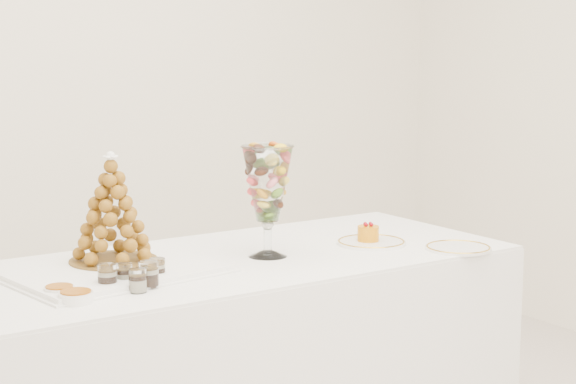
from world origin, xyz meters
TOP-DOWN VIEW (x-y plane):
  - buffet_table at (-0.08, 0.37)m, footprint 1.99×0.81m
  - lace_tray at (-0.42, 0.39)m, footprint 0.65×0.52m
  - macaron_vase at (0.10, 0.33)m, footprint 0.17×0.17m
  - cake_plate at (0.49, 0.28)m, footprint 0.24×0.24m
  - spare_plate at (0.68, 0.05)m, footprint 0.22×0.22m
  - verrine_a at (-0.51, 0.23)m, footprint 0.07×0.07m
  - verrine_b at (-0.45, 0.25)m, footprint 0.05×0.05m
  - verrine_c at (-0.34, 0.26)m, footprint 0.06×0.06m
  - verrine_d at (-0.45, 0.16)m, footprint 0.05×0.05m
  - verrine_e at (-0.40, 0.18)m, footprint 0.07×0.07m
  - ramekin_back at (-0.65, 0.24)m, footprint 0.08×0.08m
  - ramekin_front at (-0.64, 0.15)m, footprint 0.09×0.09m
  - croquembouche at (-0.38, 0.47)m, footprint 0.27×0.27m
  - mousse_cake at (0.49, 0.29)m, footprint 0.07×0.07m

SIDE VIEW (x-z plane):
  - buffet_table at x=-0.08m, z-range 0.00..0.75m
  - spare_plate at x=0.68m, z-range 0.75..0.76m
  - cake_plate at x=0.49m, z-range 0.75..0.76m
  - lace_tray at x=-0.42m, z-range 0.75..0.77m
  - ramekin_back at x=-0.65m, z-range 0.75..0.78m
  - ramekin_front at x=-0.64m, z-range 0.75..0.78m
  - verrine_c at x=-0.34m, z-range 0.75..0.82m
  - verrine_b at x=-0.45m, z-range 0.75..0.82m
  - verrine_d at x=-0.45m, z-range 0.75..0.82m
  - verrine_a at x=-0.51m, z-range 0.75..0.83m
  - mousse_cake at x=0.49m, z-range 0.76..0.82m
  - verrine_e at x=-0.40m, z-range 0.75..0.83m
  - croquembouche at x=-0.38m, z-range 0.77..1.11m
  - macaron_vase at x=0.10m, z-range 0.81..1.17m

